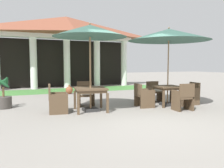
{
  "coord_description": "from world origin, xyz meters",
  "views": [
    {
      "loc": [
        -3.26,
        -5.23,
        1.53
      ],
      "look_at": [
        -0.08,
        2.1,
        0.83
      ],
      "focal_mm": 37.25,
      "sensor_mm": 36.0,
      "label": 1
    }
  ],
  "objects_px": {
    "patio_chair_near_foreground_south": "(183,98)",
    "patio_chair_near_foreground_north": "(155,92)",
    "terracotta_urn": "(69,90)",
    "patio_umbrella_near_foreground": "(169,35)",
    "patio_table_mid_left": "(90,91)",
    "patio_table_near_foreground": "(168,89)",
    "patio_chair_near_foreground_west": "(144,96)",
    "patio_chair_near_foreground_east": "(190,94)",
    "patio_chair_mid_left_north": "(85,95)",
    "potted_palm_left_edge": "(4,99)",
    "patio_umbrella_mid_left": "(90,32)",
    "patio_chair_mid_left_west": "(57,100)"
  },
  "relations": [
    {
      "from": "patio_table_near_foreground",
      "to": "patio_umbrella_near_foreground",
      "type": "xyz_separation_m",
      "value": [
        0.0,
        0.0,
        1.93
      ]
    },
    {
      "from": "patio_chair_near_foreground_south",
      "to": "patio_chair_near_foreground_east",
      "type": "distance_m",
      "value": 1.37
    },
    {
      "from": "patio_umbrella_near_foreground",
      "to": "patio_chair_near_foreground_north",
      "type": "height_order",
      "value": "patio_umbrella_near_foreground"
    },
    {
      "from": "patio_chair_near_foreground_east",
      "to": "patio_umbrella_mid_left",
      "type": "xyz_separation_m",
      "value": [
        -3.86,
        0.27,
        2.14
      ]
    },
    {
      "from": "patio_umbrella_near_foreground",
      "to": "patio_chair_near_foreground_west",
      "type": "distance_m",
      "value": 2.35
    },
    {
      "from": "patio_chair_near_foreground_north",
      "to": "patio_table_mid_left",
      "type": "bearing_deg",
      "value": 20.34
    },
    {
      "from": "patio_umbrella_near_foreground",
      "to": "potted_palm_left_edge",
      "type": "relative_size",
      "value": 2.6
    },
    {
      "from": "patio_table_mid_left",
      "to": "terracotta_urn",
      "type": "height_order",
      "value": "patio_table_mid_left"
    },
    {
      "from": "patio_table_mid_left",
      "to": "patio_chair_near_foreground_west",
      "type": "bearing_deg",
      "value": -2.37
    },
    {
      "from": "terracotta_urn",
      "to": "patio_table_mid_left",
      "type": "bearing_deg",
      "value": -94.37
    },
    {
      "from": "patio_chair_near_foreground_north",
      "to": "terracotta_urn",
      "type": "height_order",
      "value": "patio_chair_near_foreground_north"
    },
    {
      "from": "patio_umbrella_near_foreground",
      "to": "patio_table_mid_left",
      "type": "distance_m",
      "value": 3.46
    },
    {
      "from": "patio_umbrella_near_foreground",
      "to": "patio_table_near_foreground",
      "type": "bearing_deg",
      "value": -153.43
    },
    {
      "from": "patio_table_near_foreground",
      "to": "potted_palm_left_edge",
      "type": "distance_m",
      "value": 5.78
    },
    {
      "from": "terracotta_urn",
      "to": "patio_table_near_foreground",
      "type": "bearing_deg",
      "value": -61.19
    },
    {
      "from": "potted_palm_left_edge",
      "to": "terracotta_urn",
      "type": "relative_size",
      "value": 2.4
    },
    {
      "from": "patio_chair_near_foreground_south",
      "to": "patio_table_near_foreground",
      "type": "bearing_deg",
      "value": 90.0
    },
    {
      "from": "patio_umbrella_near_foreground",
      "to": "patio_chair_near_foreground_south",
      "type": "xyz_separation_m",
      "value": [
        -0.1,
        -0.96,
        -2.12
      ]
    },
    {
      "from": "patio_umbrella_near_foreground",
      "to": "patio_chair_mid_left_north",
      "type": "height_order",
      "value": "patio_umbrella_near_foreground"
    },
    {
      "from": "patio_umbrella_mid_left",
      "to": "terracotta_urn",
      "type": "relative_size",
      "value": 6.02
    },
    {
      "from": "patio_table_near_foreground",
      "to": "potted_palm_left_edge",
      "type": "bearing_deg",
      "value": 162.05
    },
    {
      "from": "patio_chair_near_foreground_east",
      "to": "patio_chair_near_foreground_north",
      "type": "height_order",
      "value": "patio_chair_near_foreground_east"
    },
    {
      "from": "patio_table_near_foreground",
      "to": "patio_chair_near_foreground_west",
      "type": "relative_size",
      "value": 1.12
    },
    {
      "from": "patio_chair_near_foreground_south",
      "to": "patio_chair_near_foreground_north",
      "type": "distance_m",
      "value": 1.93
    },
    {
      "from": "patio_chair_near_foreground_north",
      "to": "terracotta_urn",
      "type": "relative_size",
      "value": 1.72
    },
    {
      "from": "patio_chair_near_foreground_west",
      "to": "patio_chair_mid_left_north",
      "type": "relative_size",
      "value": 0.95
    },
    {
      "from": "patio_table_near_foreground",
      "to": "patio_chair_near_foreground_east",
      "type": "distance_m",
      "value": 0.99
    },
    {
      "from": "patio_chair_near_foreground_east",
      "to": "terracotta_urn",
      "type": "relative_size",
      "value": 1.76
    },
    {
      "from": "patio_umbrella_mid_left",
      "to": "potted_palm_left_edge",
      "type": "relative_size",
      "value": 2.51
    },
    {
      "from": "patio_chair_near_foreground_west",
      "to": "patio_table_near_foreground",
      "type": "bearing_deg",
      "value": 90.0
    },
    {
      "from": "patio_chair_near_foreground_west",
      "to": "terracotta_urn",
      "type": "distance_m",
      "value": 4.83
    },
    {
      "from": "patio_umbrella_near_foreground",
      "to": "patio_chair_mid_left_north",
      "type": "relative_size",
      "value": 3.35
    },
    {
      "from": "patio_chair_near_foreground_east",
      "to": "patio_chair_near_foreground_west",
      "type": "bearing_deg",
      "value": 90.0
    },
    {
      "from": "patio_table_mid_left",
      "to": "patio_chair_mid_left_north",
      "type": "xyz_separation_m",
      "value": [
        0.15,
        1.05,
        -0.26
      ]
    },
    {
      "from": "patio_chair_near_foreground_north",
      "to": "patio_chair_near_foreground_west",
      "type": "bearing_deg",
      "value": 44.95
    },
    {
      "from": "patio_chair_near_foreground_north",
      "to": "patio_chair_near_foreground_east",
      "type": "bearing_deg",
      "value": 135.1
    },
    {
      "from": "patio_chair_near_foreground_north",
      "to": "patio_chair_mid_left_west",
      "type": "relative_size",
      "value": 0.9
    },
    {
      "from": "terracotta_urn",
      "to": "patio_chair_mid_left_north",
      "type": "bearing_deg",
      "value": -93.25
    },
    {
      "from": "patio_table_near_foreground",
      "to": "patio_chair_mid_left_west",
      "type": "bearing_deg",
      "value": 175.31
    },
    {
      "from": "patio_chair_mid_left_north",
      "to": "potted_palm_left_edge",
      "type": "xyz_separation_m",
      "value": [
        -2.74,
        0.56,
        -0.08
      ]
    },
    {
      "from": "patio_chair_near_foreground_north",
      "to": "patio_table_mid_left",
      "type": "distance_m",
      "value": 3.11
    },
    {
      "from": "patio_chair_near_foreground_west",
      "to": "terracotta_urn",
      "type": "xyz_separation_m",
      "value": [
        -1.6,
        4.55,
        -0.2
      ]
    },
    {
      "from": "patio_chair_near_foreground_south",
      "to": "patio_chair_near_foreground_north",
      "type": "relative_size",
      "value": 1.12
    },
    {
      "from": "patio_table_near_foreground",
      "to": "patio_chair_mid_left_north",
      "type": "distance_m",
      "value": 3.02
    },
    {
      "from": "patio_chair_near_foreground_south",
      "to": "patio_table_mid_left",
      "type": "xyz_separation_m",
      "value": [
        -2.8,
        1.14,
        0.24
      ]
    },
    {
      "from": "patio_chair_near_foreground_north",
      "to": "patio_table_mid_left",
      "type": "xyz_separation_m",
      "value": [
        -2.99,
        -0.78,
        0.27
      ]
    },
    {
      "from": "patio_umbrella_near_foreground",
      "to": "terracotta_urn",
      "type": "height_order",
      "value": "patio_umbrella_near_foreground"
    },
    {
      "from": "patio_umbrella_near_foreground",
      "to": "potted_palm_left_edge",
      "type": "xyz_separation_m",
      "value": [
        -5.49,
        1.78,
        -2.24
      ]
    },
    {
      "from": "patio_chair_near_foreground_north",
      "to": "patio_umbrella_near_foreground",
      "type": "bearing_deg",
      "value": 90.0
    },
    {
      "from": "terracotta_urn",
      "to": "patio_chair_near_foreground_east",
      "type": "bearing_deg",
      "value": -53.44
    }
  ]
}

